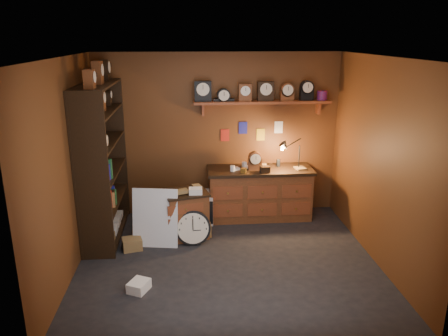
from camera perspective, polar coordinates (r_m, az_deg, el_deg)
floor at (r=6.08m, az=0.46°, el=-12.04°), size 4.00×4.00×0.00m
room_shell at (r=5.57m, az=0.86°, el=4.22°), size 4.02×3.62×2.71m
shelving_unit at (r=6.63m, az=-15.91°, el=1.50°), size 0.47×1.60×2.58m
workbench at (r=7.30m, az=4.66°, el=-2.91°), size 1.73×0.66×1.36m
low_cabinet at (r=6.63m, az=-4.98°, el=-5.76°), size 0.75×0.68×0.81m
big_round_clock at (r=6.44m, az=-4.07°, el=-7.83°), size 0.52×0.17×0.52m
white_panel at (r=6.58m, az=-8.82°, el=-9.87°), size 0.68×0.28×0.87m
mini_fridge at (r=7.22m, az=-3.11°, el=-5.10°), size 0.52×0.54×0.48m
floor_box_a at (r=6.48m, az=-11.90°, el=-9.67°), size 0.32×0.29×0.17m
floor_box_b at (r=5.53m, az=-11.06°, el=-14.89°), size 0.29×0.31×0.12m
floor_box_c at (r=6.75m, az=-2.74°, el=-8.10°), size 0.25×0.21×0.18m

